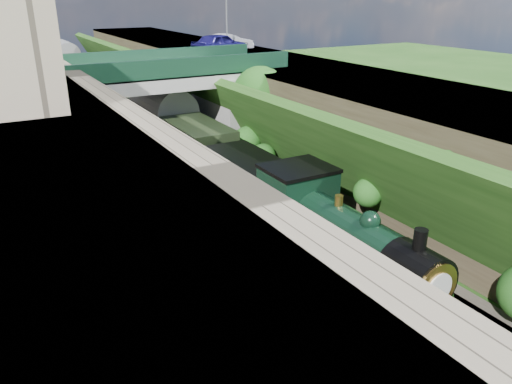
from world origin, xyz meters
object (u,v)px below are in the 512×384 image
Objects in this scene: tree at (260,96)px; tender at (249,187)px; road_bridge at (168,102)px; locomotive at (339,239)px; car_blue at (219,44)px; lamppost at (227,10)px; car_silver at (228,42)px.

tree is 1.10× the size of tender.
road_bridge is 18.31m from locomotive.
locomotive reaches higher than tender.
car_blue reaches higher than tree.
tree reaches higher than locomotive.
tree is at bearing 148.73° from car_blue.
road_bridge reaches higher than locomotive.
lamppost reaches higher than road_bridge.
tree is at bearing -37.39° from road_bridge.
car_blue reaches higher than car_silver.
lamppost is at bearing 156.33° from car_silver.
car_silver is at bearing 42.83° from road_bridge.
car_blue reaches higher than tender.
locomotive is (-7.50, -24.63, -7.67)m from lamppost.
car_silver is at bearing 66.09° from tender.
road_bridge is at bearing 90.81° from locomotive.
car_blue is at bearing 38.44° from road_bridge.
car_silver reaches higher than locomotive.
locomotive is 7.37m from tender.
lamppost is 3.17m from car_blue.
car_silver is 0.71× the size of tender.
road_bridge is 2.42× the size of tree.
road_bridge is 11.09m from tender.
locomotive is (0.26, -18.17, -2.18)m from road_bridge.
car_silver is (2.23, 2.91, -0.16)m from car_blue.
lamppost reaches higher than locomotive.
car_silver is (0.81, 1.49, -2.62)m from lamppost.
tender is (-7.50, -17.26, -7.95)m from lamppost.
road_bridge reaches higher than tender.
car_silver reaches higher than road_bridge.
car_blue is (-1.42, -1.42, -2.46)m from lamppost.
lamppost is 0.59× the size of locomotive.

